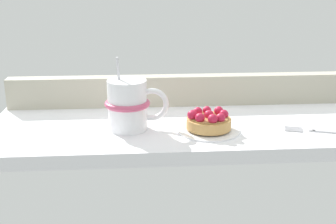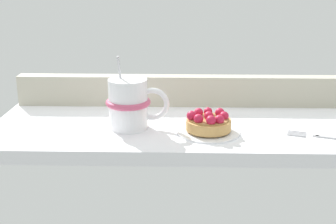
# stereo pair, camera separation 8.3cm
# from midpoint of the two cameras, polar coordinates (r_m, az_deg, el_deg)

# --- Properties ---
(ground_plane) EXTENTS (0.82, 0.31, 0.03)m
(ground_plane) POSITION_cam_midpoint_polar(r_m,az_deg,el_deg) (0.92, 5.55, -2.38)
(ground_plane) COLOR white
(window_rail_back) EXTENTS (0.80, 0.04, 0.07)m
(window_rail_back) POSITION_cam_midpoint_polar(r_m,az_deg,el_deg) (1.04, 5.14, 2.74)
(window_rail_back) COLOR #B2AD99
(window_rail_back) RESTS_ON ground_plane
(dessert_plate) EXTENTS (0.12, 0.12, 0.01)m
(dessert_plate) POSITION_cam_midpoint_polar(r_m,az_deg,el_deg) (0.87, 8.00, -2.51)
(dessert_plate) COLOR white
(dessert_plate) RESTS_ON ground_plane
(raspberry_tart) EXTENTS (0.09, 0.09, 0.04)m
(raspberry_tart) POSITION_cam_midpoint_polar(r_m,az_deg,el_deg) (0.86, 8.05, -1.34)
(raspberry_tart) COLOR tan
(raspberry_tart) RESTS_ON dessert_plate
(coffee_mug) EXTENTS (0.13, 0.09, 0.15)m
(coffee_mug) POSITION_cam_midpoint_polar(r_m,az_deg,el_deg) (0.87, -2.26, 1.05)
(coffee_mug) COLOR white
(coffee_mug) RESTS_ON ground_plane
(dessert_fork) EXTENTS (0.17, 0.07, 0.01)m
(dessert_fork) POSITION_cam_midpoint_polar(r_m,az_deg,el_deg) (0.90, 23.29, -3.08)
(dessert_fork) COLOR #B7B7BC
(dessert_fork) RESTS_ON ground_plane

